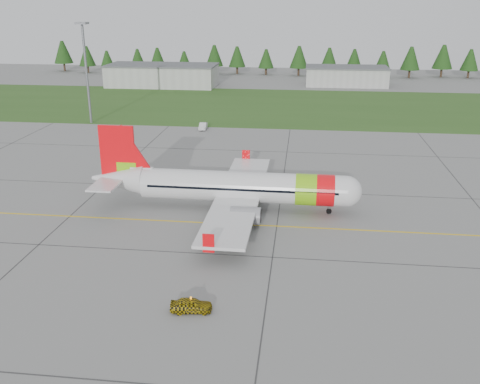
# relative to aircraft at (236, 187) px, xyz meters

# --- Properties ---
(ground) EXTENTS (320.00, 320.00, 0.00)m
(ground) POSITION_rel_aircraft_xyz_m (-4.69, -12.73, -2.94)
(ground) COLOR gray
(ground) RESTS_ON ground
(aircraft) EXTENTS (33.68, 30.87, 10.21)m
(aircraft) POSITION_rel_aircraft_xyz_m (0.00, 0.00, 0.00)
(aircraft) COLOR silver
(aircraft) RESTS_ON ground
(follow_me_car) EXTENTS (1.37, 1.56, 3.52)m
(follow_me_car) POSITION_rel_aircraft_xyz_m (-0.85, -23.50, -1.18)
(follow_me_car) COLOR gold
(follow_me_car) RESTS_ON ground
(service_van) EXTENTS (1.48, 1.41, 4.02)m
(service_van) POSITION_rel_aircraft_xyz_m (-12.11, 42.26, -0.93)
(service_van) COLOR silver
(service_van) RESTS_ON ground
(grass_strip) EXTENTS (320.00, 50.00, 0.03)m
(grass_strip) POSITION_rel_aircraft_xyz_m (-4.69, 69.27, -2.93)
(grass_strip) COLOR #30561E
(grass_strip) RESTS_ON ground
(taxi_guideline) EXTENTS (120.00, 0.25, 0.02)m
(taxi_guideline) POSITION_rel_aircraft_xyz_m (-4.69, -4.73, -2.93)
(taxi_guideline) COLOR gold
(taxi_guideline) RESTS_ON ground
(hangar_west) EXTENTS (32.00, 14.00, 6.00)m
(hangar_west) POSITION_rel_aircraft_xyz_m (-34.69, 97.27, 0.06)
(hangar_west) COLOR #A8A8A3
(hangar_west) RESTS_ON ground
(hangar_east) EXTENTS (24.00, 12.00, 5.20)m
(hangar_east) POSITION_rel_aircraft_xyz_m (20.31, 105.27, -0.34)
(hangar_east) COLOR #A8A8A3
(hangar_east) RESTS_ON ground
(floodlight_mast) EXTENTS (0.50, 0.50, 20.00)m
(floodlight_mast) POSITION_rel_aircraft_xyz_m (-36.69, 45.27, 7.06)
(floodlight_mast) COLOR slate
(floodlight_mast) RESTS_ON ground
(treeline) EXTENTS (160.00, 8.00, 10.00)m
(treeline) POSITION_rel_aircraft_xyz_m (-4.69, 125.27, 2.06)
(treeline) COLOR #1C3F14
(treeline) RESTS_ON ground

